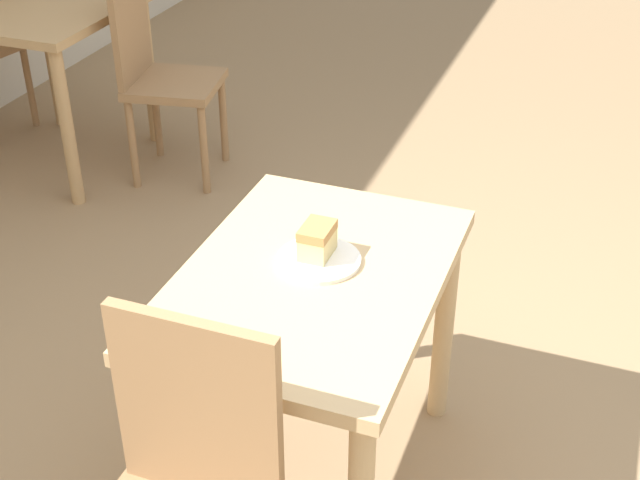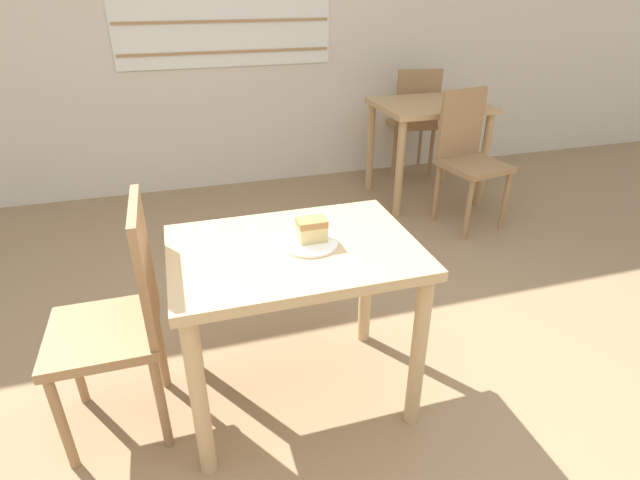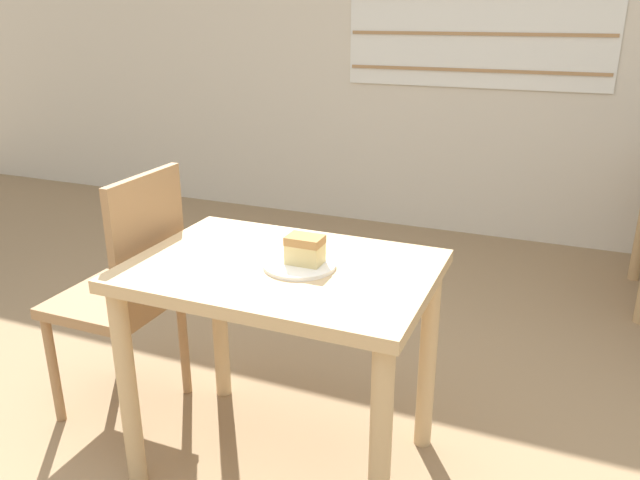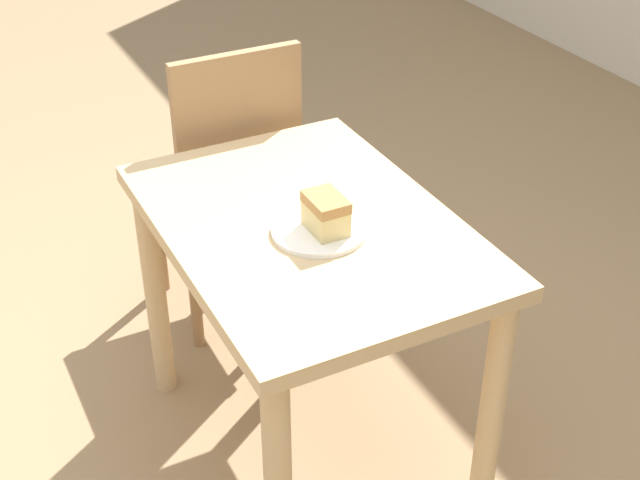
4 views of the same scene
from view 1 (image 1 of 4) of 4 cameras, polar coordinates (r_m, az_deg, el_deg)
name	(u,v)px [view 1 (image 1 of 4)]	position (r m, az deg, el deg)	size (l,w,h in m)	color
dining_table_near	(312,314)	(2.34, -0.54, -4.76)	(0.92, 0.65, 0.74)	tan
dining_table_far	(50,38)	(4.41, -16.90, 12.29)	(0.82, 0.68, 0.77)	tan
chair_far_corner	(159,71)	(4.21, -10.28, 10.62)	(0.47, 0.47, 0.95)	#9E754C
plate	(319,260)	(2.31, -0.08, -1.27)	(0.22, 0.22, 0.01)	white
cake_slice	(317,240)	(2.30, -0.19, -0.01)	(0.11, 0.08, 0.09)	#E0C67F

